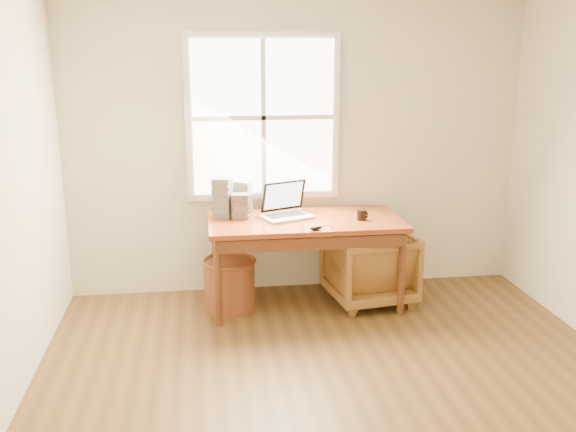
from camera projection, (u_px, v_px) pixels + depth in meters
name	position (u px, v px, depth m)	size (l,w,h in m)	color
room_shell	(350.00, 196.00, 3.59)	(4.04, 4.54, 2.64)	brown
desk	(305.00, 221.00, 5.31)	(1.60, 0.80, 0.04)	brown
armchair	(369.00, 267.00, 5.48)	(0.67, 0.69, 0.63)	brown
wicker_stool	(230.00, 285.00, 5.34)	(0.42, 0.42, 0.42)	brown
laptop	(286.00, 200.00, 5.30)	(0.42, 0.44, 0.32)	silver
mouse	(316.00, 228.00, 4.99)	(0.10, 0.06, 0.03)	black
coffee_mug	(361.00, 215.00, 5.27)	(0.08, 0.08, 0.09)	black
cd_stack_a	(243.00, 197.00, 5.51)	(0.14, 0.12, 0.27)	#B8BDC5
cd_stack_b	(240.00, 206.00, 5.30)	(0.13, 0.12, 0.21)	#29282E
cd_stack_c	(222.00, 198.00, 5.34)	(0.14, 0.13, 0.33)	#9795A2
cd_stack_d	(243.00, 203.00, 5.51)	(0.13, 0.11, 0.16)	#AEB2B9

